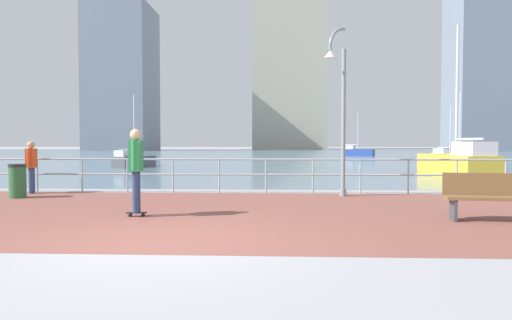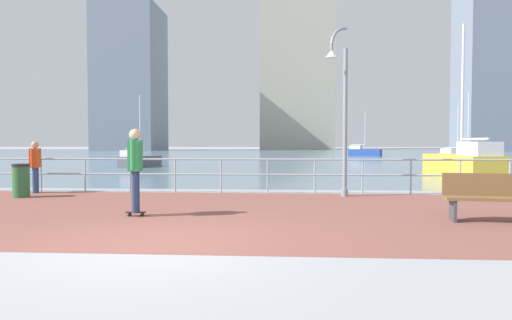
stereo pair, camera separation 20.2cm
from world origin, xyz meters
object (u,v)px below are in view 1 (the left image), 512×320
object	(u,v)px
skateboarder	(136,164)
trash_bin	(18,181)
sailboat_ivory	(458,163)
sailboat_gray	(133,160)
sailboat_teal	(461,151)
park_bench	(488,196)
sailboat_white	(449,156)
sailboat_yellow	(357,152)
lamppost	(339,103)
bystander	(31,163)

from	to	relation	value
skateboarder	trash_bin	size ratio (longest dim) A/B	1.93
sailboat_ivory	sailboat_gray	xyz separation A→B (m)	(-16.60, 7.72, -0.20)
sailboat_ivory	sailboat_gray	distance (m)	18.31
trash_bin	sailboat_teal	world-z (taller)	sailboat_teal
sailboat_teal	sailboat_gray	bearing A→B (deg)	-143.92
park_bench	sailboat_white	bearing A→B (deg)	70.51
sailboat_yellow	sailboat_ivory	size ratio (longest dim) A/B	0.77
sailboat_gray	sailboat_white	bearing A→B (deg)	21.38
trash_bin	sailboat_teal	bearing A→B (deg)	53.51
park_bench	sailboat_white	distance (m)	28.84
park_bench	sailboat_gray	xyz separation A→B (m)	(-12.91, 18.36, -0.05)
skateboarder	park_bench	xyz separation A→B (m)	(6.93, -0.20, -0.61)
lamppost	trash_bin	distance (m)	9.12
sailboat_teal	lamppost	bearing A→B (deg)	-116.71
bystander	sailboat_yellow	distance (m)	41.73
lamppost	sailboat_yellow	world-z (taller)	sailboat_yellow
sailboat_ivory	trash_bin	bearing A→B (deg)	-153.10
lamppost	sailboat_yellow	distance (m)	39.46
sailboat_white	sailboat_teal	size ratio (longest dim) A/B	0.65
skateboarder	sailboat_yellow	bearing A→B (deg)	74.10
lamppost	sailboat_gray	distance (m)	18.12
skateboarder	sailboat_ivory	world-z (taller)	sailboat_ivory
sailboat_gray	trash_bin	bearing A→B (deg)	-83.46
trash_bin	park_bench	world-z (taller)	trash_bin
sailboat_teal	sailboat_yellow	bearing A→B (deg)	160.93
sailboat_teal	sailboat_ivory	xyz separation A→B (m)	(-11.68, -28.33, -0.02)
bystander	sailboat_yellow	world-z (taller)	sailboat_yellow
sailboat_white	sailboat_gray	distance (m)	24.20
sailboat_ivory	sailboat_white	bearing A→B (deg)	70.28
skateboarder	sailboat_teal	xyz separation A→B (m)	(22.30, 38.77, -0.44)
bystander	lamppost	bearing A→B (deg)	-2.28
bystander	trash_bin	xyz separation A→B (m)	(0.21, -1.07, -0.44)
trash_bin	sailboat_gray	xyz separation A→B (m)	(-1.75, 15.26, -0.04)
sailboat_yellow	sailboat_teal	distance (m)	10.85
bystander	sailboat_white	xyz separation A→B (m)	(20.99, 23.01, -0.49)
sailboat_white	park_bench	bearing A→B (deg)	-109.49
sailboat_teal	sailboat_gray	world-z (taller)	sailboat_teal
trash_bin	park_bench	size ratio (longest dim) A/B	0.57
bystander	sailboat_white	world-z (taller)	sailboat_white
bystander	sailboat_ivory	size ratio (longest dim) A/B	0.24
lamppost	skateboarder	bearing A→B (deg)	-141.91
sailboat_ivory	sailboat_yellow	bearing A→B (deg)	87.44
trash_bin	sailboat_white	xyz separation A→B (m)	(20.78, 24.08, -0.05)
sailboat_ivory	sailboat_teal	bearing A→B (deg)	67.60
sailboat_white	sailboat_ivory	world-z (taller)	sailboat_ivory
sailboat_gray	lamppost	bearing A→B (deg)	-53.96
sailboat_white	skateboarder	bearing A→B (deg)	-121.53
bystander	trash_bin	distance (m)	1.17
bystander	sailboat_teal	size ratio (longest dim) A/B	0.23
lamppost	sailboat_gray	size ratio (longest dim) A/B	1.06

